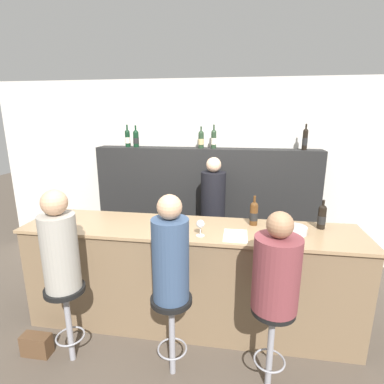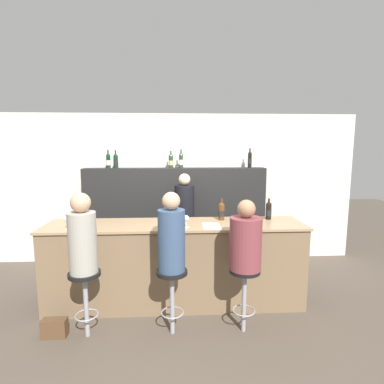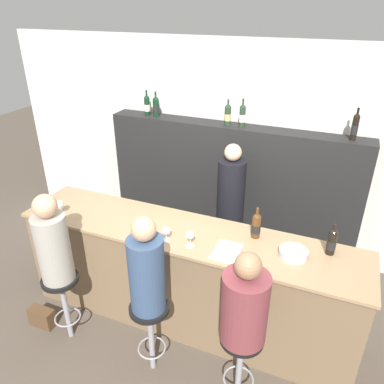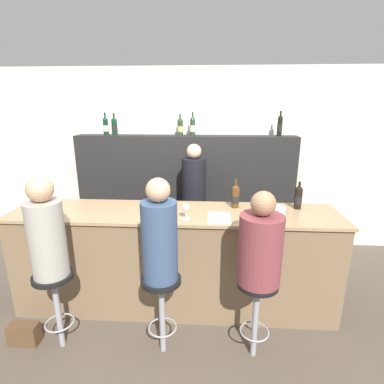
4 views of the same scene
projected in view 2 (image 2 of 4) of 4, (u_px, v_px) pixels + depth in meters
name	position (u px, v px, depth m)	size (l,w,h in m)	color
ground_plane	(176.00, 316.00, 3.61)	(16.00, 16.00, 0.00)	#4C4238
wall_back	(175.00, 188.00, 5.32)	(6.40, 0.05, 2.60)	beige
bar_counter	(176.00, 264.00, 3.86)	(3.26, 0.69, 1.06)	brown
back_bar_cabinet	(176.00, 217.00, 5.17)	(3.06, 0.28, 1.68)	black
wine_bottle_counter_0	(221.00, 211.00, 3.96)	(0.08, 0.08, 0.30)	#4C2D14
wine_bottle_counter_1	(269.00, 210.00, 3.99)	(0.08, 0.08, 0.28)	black
wine_bottle_backbar_0	(108.00, 161.00, 4.97)	(0.07, 0.07, 0.31)	black
wine_bottle_backbar_1	(116.00, 161.00, 4.98)	(0.08, 0.08, 0.30)	black
wine_bottle_backbar_2	(171.00, 161.00, 5.03)	(0.08, 0.08, 0.29)	#233823
wine_bottle_backbar_3	(181.00, 160.00, 5.03)	(0.07, 0.07, 0.31)	#233823
wine_bottle_backbar_4	(250.00, 160.00, 5.09)	(0.07, 0.07, 0.33)	black
wine_glass_0	(68.00, 220.00, 3.51)	(0.08, 0.08, 0.15)	silver
wine_glass_1	(167.00, 220.00, 3.57)	(0.08, 0.08, 0.14)	silver
wine_glass_2	(186.00, 219.00, 3.58)	(0.07, 0.07, 0.15)	silver
metal_bowl	(251.00, 220.00, 3.83)	(0.24, 0.24, 0.06)	#B7B7BC
tasting_menu	(211.00, 226.00, 3.66)	(0.21, 0.30, 0.00)	white
bar_stool_left	(85.00, 287.00, 3.16)	(0.33, 0.33, 0.72)	gray
guest_seated_left	(82.00, 237.00, 3.08)	(0.29, 0.29, 0.84)	gray
bar_stool_middle	(172.00, 285.00, 3.20)	(0.33, 0.33, 0.72)	gray
guest_seated_middle	(171.00, 236.00, 3.13)	(0.28, 0.28, 0.84)	#334766
bar_stool_right	(244.00, 284.00, 3.25)	(0.33, 0.33, 0.72)	gray
guest_seated_right	(246.00, 240.00, 3.18)	(0.34, 0.34, 0.75)	brown
bartender	(185.00, 228.00, 4.75)	(0.31, 0.31, 1.62)	black
handbag	(54.00, 328.00, 3.20)	(0.26, 0.12, 0.20)	#513823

